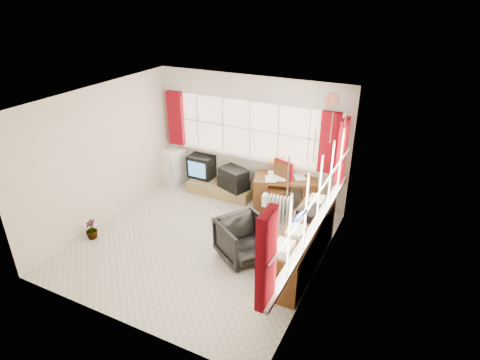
{
  "coord_description": "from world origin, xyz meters",
  "views": [
    {
      "loc": [
        3.14,
        -4.83,
        4.01
      ],
      "look_at": [
        0.48,
        0.55,
        1.07
      ],
      "focal_mm": 30.0,
      "sensor_mm": 36.0,
      "label": 1
    }
  ],
  "objects_px": {
    "desk_lamp": "(284,162)",
    "credenza": "(302,244)",
    "desk": "(285,192)",
    "office_chair": "(244,239)",
    "tv_bench": "(221,189)",
    "task_chair": "(279,186)",
    "radiator": "(277,215)",
    "crt_tv": "(203,166)",
    "mini_fridge": "(173,165)"
  },
  "relations": [
    {
      "from": "desk",
      "to": "desk_lamp",
      "type": "distance_m",
      "value": 0.6
    },
    {
      "from": "mini_fridge",
      "to": "credenza",
      "type": "bearing_deg",
      "value": -24.39
    },
    {
      "from": "desk",
      "to": "task_chair",
      "type": "xyz_separation_m",
      "value": [
        -0.08,
        -0.14,
        0.17
      ]
    },
    {
      "from": "task_chair",
      "to": "radiator",
      "type": "relative_size",
      "value": 1.63
    },
    {
      "from": "task_chair",
      "to": "credenza",
      "type": "xyz_separation_m",
      "value": [
        0.93,
        -1.39,
        -0.16
      ]
    },
    {
      "from": "desk",
      "to": "office_chair",
      "type": "xyz_separation_m",
      "value": [
        -0.04,
        -1.76,
        -0.04
      ]
    },
    {
      "from": "desk_lamp",
      "to": "tv_bench",
      "type": "height_order",
      "value": "desk_lamp"
    },
    {
      "from": "task_chair",
      "to": "office_chair",
      "type": "xyz_separation_m",
      "value": [
        0.04,
        -1.62,
        -0.21
      ]
    },
    {
      "from": "desk",
      "to": "desk_lamp",
      "type": "xyz_separation_m",
      "value": [
        -0.08,
        0.07,
        0.59
      ]
    },
    {
      "from": "task_chair",
      "to": "crt_tv",
      "type": "height_order",
      "value": "task_chair"
    },
    {
      "from": "office_chair",
      "to": "mini_fridge",
      "type": "distance_m",
      "value": 3.21
    },
    {
      "from": "desk",
      "to": "office_chair",
      "type": "bearing_deg",
      "value": -91.37
    },
    {
      "from": "radiator",
      "to": "crt_tv",
      "type": "bearing_deg",
      "value": 157.38
    },
    {
      "from": "task_chair",
      "to": "desk_lamp",
      "type": "bearing_deg",
      "value": 90.09
    },
    {
      "from": "desk_lamp",
      "to": "credenza",
      "type": "bearing_deg",
      "value": -59.92
    },
    {
      "from": "radiator",
      "to": "credenza",
      "type": "relative_size",
      "value": 0.32
    },
    {
      "from": "desk",
      "to": "task_chair",
      "type": "height_order",
      "value": "task_chair"
    },
    {
      "from": "desk",
      "to": "tv_bench",
      "type": "relative_size",
      "value": 0.94
    },
    {
      "from": "crt_tv",
      "to": "mini_fridge",
      "type": "bearing_deg",
      "value": -173.41
    },
    {
      "from": "desk",
      "to": "mini_fridge",
      "type": "relative_size",
      "value": 1.68
    },
    {
      "from": "task_chair",
      "to": "crt_tv",
      "type": "distance_m",
      "value": 1.89
    },
    {
      "from": "desk_lamp",
      "to": "radiator",
      "type": "bearing_deg",
      "value": -76.53
    },
    {
      "from": "office_chair",
      "to": "crt_tv",
      "type": "distance_m",
      "value": 2.7
    },
    {
      "from": "tv_bench",
      "to": "task_chair",
      "type": "bearing_deg",
      "value": -5.48
    },
    {
      "from": "office_chair",
      "to": "credenza",
      "type": "bearing_deg",
      "value": -42.95
    },
    {
      "from": "credenza",
      "to": "radiator",
      "type": "bearing_deg",
      "value": 131.89
    },
    {
      "from": "radiator",
      "to": "crt_tv",
      "type": "xyz_separation_m",
      "value": [
        -2.05,
        0.85,
        0.23
      ]
    },
    {
      "from": "desk",
      "to": "office_chair",
      "type": "height_order",
      "value": "desk"
    },
    {
      "from": "desk_lamp",
      "to": "office_chair",
      "type": "relative_size",
      "value": 0.53
    },
    {
      "from": "desk",
      "to": "desk_lamp",
      "type": "relative_size",
      "value": 3.29
    },
    {
      "from": "desk_lamp",
      "to": "task_chair",
      "type": "bearing_deg",
      "value": -89.91
    },
    {
      "from": "task_chair",
      "to": "tv_bench",
      "type": "relative_size",
      "value": 0.75
    },
    {
      "from": "task_chair",
      "to": "tv_bench",
      "type": "bearing_deg",
      "value": 174.52
    },
    {
      "from": "radiator",
      "to": "desk",
      "type": "bearing_deg",
      "value": 98.32
    },
    {
      "from": "desk_lamp",
      "to": "mini_fridge",
      "type": "height_order",
      "value": "desk_lamp"
    },
    {
      "from": "desk_lamp",
      "to": "desk",
      "type": "bearing_deg",
      "value": -41.64
    },
    {
      "from": "mini_fridge",
      "to": "radiator",
      "type": "bearing_deg",
      "value": -15.45
    },
    {
      "from": "desk",
      "to": "office_chair",
      "type": "distance_m",
      "value": 1.76
    },
    {
      "from": "desk",
      "to": "tv_bench",
      "type": "xyz_separation_m",
      "value": [
        -1.43,
        -0.01,
        -0.26
      ]
    },
    {
      "from": "office_chair",
      "to": "desk",
      "type": "bearing_deg",
      "value": 31.27
    },
    {
      "from": "tv_bench",
      "to": "mini_fridge",
      "type": "height_order",
      "value": "mini_fridge"
    },
    {
      "from": "credenza",
      "to": "mini_fridge",
      "type": "bearing_deg",
      "value": 155.61
    },
    {
      "from": "desk",
      "to": "credenza",
      "type": "xyz_separation_m",
      "value": [
        0.85,
        -1.53,
        0.01
      ]
    },
    {
      "from": "desk",
      "to": "radiator",
      "type": "xyz_separation_m",
      "value": [
        0.1,
        -0.7,
        -0.12
      ]
    },
    {
      "from": "desk_lamp",
      "to": "mini_fridge",
      "type": "bearing_deg",
      "value": -179.84
    },
    {
      "from": "office_chair",
      "to": "tv_bench",
      "type": "relative_size",
      "value": 0.54
    },
    {
      "from": "office_chair",
      "to": "task_chair",
      "type": "bearing_deg",
      "value": 34.08
    },
    {
      "from": "desk",
      "to": "tv_bench",
      "type": "height_order",
      "value": "desk"
    },
    {
      "from": "office_chair",
      "to": "radiator",
      "type": "xyz_separation_m",
      "value": [
        0.15,
        1.06,
        -0.08
      ]
    },
    {
      "from": "radiator",
      "to": "crt_tv",
      "type": "distance_m",
      "value": 2.23
    }
  ]
}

